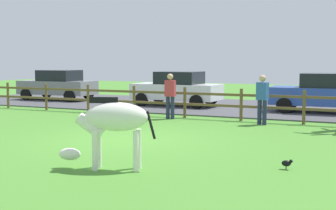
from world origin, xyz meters
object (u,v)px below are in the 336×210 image
Objects in this scene: visitor_left_of_tree at (170,94)px; parked_car_grey at (58,85)px; crow_on_grass at (287,163)px; parked_car_blue at (324,93)px; visitor_right_of_tree at (262,97)px; parked_car_white at (177,88)px; zebra at (112,122)px.

parked_car_grey is at bearing 152.30° from visitor_left_of_tree.
parked_car_blue is at bearing 92.21° from crow_on_grass.
crow_on_grass is 17.34m from parked_car_grey.
parked_car_white is at bearing 138.81° from visitor_right_of_tree.
zebra is 12.23m from parked_car_white.
parked_car_white is (-3.68, 11.66, -0.08)m from zebra.
parked_car_grey is (-13.73, 10.57, 0.72)m from crow_on_grass.
parked_car_blue is at bearing -1.05° from parked_car_white.
visitor_right_of_tree is at bearing 80.65° from zebra.
parked_car_white is at bearing 123.39° from crow_on_grass.
parked_car_grey is (-6.95, 0.30, 0.00)m from parked_car_white.
visitor_left_of_tree reaches higher than crow_on_grass.
crow_on_grass is 0.05× the size of parked_car_grey.
parked_car_white is 1.01× the size of parked_car_blue.
visitor_right_of_tree is (11.85, -4.58, 0.06)m from parked_car_grey.
visitor_left_of_tree is 3.38m from visitor_right_of_tree.
zebra is at bearing -73.96° from visitor_left_of_tree.
zebra is 8.73× the size of crow_on_grass.
visitor_right_of_tree is (4.90, -4.29, 0.06)m from parked_car_white.
parked_car_white is (-6.77, 10.27, 0.72)m from crow_on_grass.
parked_car_blue is 2.46× the size of visitor_right_of_tree.
parked_car_white and parked_car_blue have the same top height.
visitor_right_of_tree is at bearing -21.15° from parked_car_grey.
zebra is at bearing -103.15° from parked_car_blue.
parked_car_grey is 13.34m from parked_car_blue.
visitor_right_of_tree is at bearing -2.28° from visitor_left_of_tree.
visitor_left_of_tree is (-2.16, 7.51, -0.02)m from zebra.
parked_car_grey is 1.01× the size of parked_car_blue.
parked_car_white is 6.51m from visitor_right_of_tree.
parked_car_blue is at bearing -1.79° from parked_car_grey.
visitor_right_of_tree reaches higher than zebra.
parked_car_white is at bearing -2.47° from parked_car_grey.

